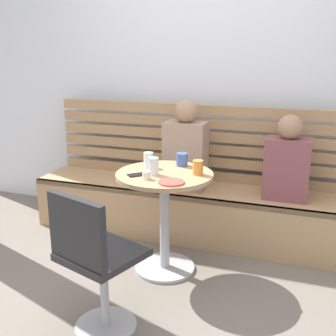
{
  "coord_description": "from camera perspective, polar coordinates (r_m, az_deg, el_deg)",
  "views": [
    {
      "loc": [
        0.97,
        -2.06,
        1.57
      ],
      "look_at": [
        0.01,
        0.66,
        0.75
      ],
      "focal_mm": 45.0,
      "sensor_mm": 36.0,
      "label": 1
    }
  ],
  "objects": [
    {
      "name": "booth_bench",
      "position": [
        3.65,
        2.72,
        -5.79
      ],
      "size": [
        2.7,
        0.52,
        0.44
      ],
      "color": "tan",
      "rests_on": "ground"
    },
    {
      "name": "cup_mug_blue",
      "position": [
        3.08,
        1.91,
        1.16
      ],
      "size": [
        0.08,
        0.08,
        0.09
      ],
      "primitive_type": "cylinder",
      "color": "#3D5B9E",
      "rests_on": "cafe_table"
    },
    {
      "name": "phone_on_table",
      "position": [
        2.87,
        -4.07,
        -0.9
      ],
      "size": [
        0.15,
        0.15,
        0.01
      ],
      "primitive_type": "cube",
      "rotation": [
        0.0,
        0.0,
        2.34
      ],
      "color": "black",
      "rests_on": "cafe_table"
    },
    {
      "name": "ground",
      "position": [
        2.76,
        -4.98,
        -18.82
      ],
      "size": [
        8.0,
        8.0,
        0.0
      ],
      "primitive_type": "plane",
      "color": "#70665B"
    },
    {
      "name": "back_wall",
      "position": [
        3.82,
        4.95,
        14.04
      ],
      "size": [
        5.2,
        0.1,
        2.9
      ],
      "primitive_type": "cube",
      "color": "silver",
      "rests_on": "ground"
    },
    {
      "name": "plate_small",
      "position": [
        2.69,
        0.45,
        -1.93
      ],
      "size": [
        0.17,
        0.17,
        0.01
      ],
      "primitive_type": "cylinder",
      "color": "#DB4C42",
      "rests_on": "cafe_table"
    },
    {
      "name": "cup_glass_tall",
      "position": [
        2.86,
        -1.98,
        0.24
      ],
      "size": [
        0.07,
        0.07,
        0.12
      ],
      "primitive_type": "cylinder",
      "color": "silver",
      "rests_on": "cafe_table"
    },
    {
      "name": "white_chair",
      "position": [
        2.38,
        -9.97,
        -12.1
      ],
      "size": [
        0.51,
        0.51,
        0.85
      ],
      "color": "#ADADB2",
      "rests_on": "ground"
    },
    {
      "name": "person_adult",
      "position": [
        3.46,
        2.41,
        2.51
      ],
      "size": [
        0.34,
        0.22,
        0.74
      ],
      "color": "#9E7F6B",
      "rests_on": "booth_bench"
    },
    {
      "name": "person_child_left",
      "position": [
        3.35,
        15.86,
        0.75
      ],
      "size": [
        0.34,
        0.22,
        0.66
      ],
      "color": "brown",
      "rests_on": "booth_bench"
    },
    {
      "name": "cup_tumbler_orange",
      "position": [
        2.87,
        4.07,
        0.07
      ],
      "size": [
        0.07,
        0.07,
        0.1
      ],
      "primitive_type": "cylinder",
      "color": "orange",
      "rests_on": "cafe_table"
    },
    {
      "name": "cup_water_clear",
      "position": [
        3.04,
        -2.68,
        1.11
      ],
      "size": [
        0.07,
        0.07,
        0.11
      ],
      "primitive_type": "cylinder",
      "color": "white",
      "rests_on": "cafe_table"
    },
    {
      "name": "cafe_table",
      "position": [
        2.98,
        -0.47,
        -4.76
      ],
      "size": [
        0.68,
        0.68,
        0.74
      ],
      "color": "#ADADB2",
      "rests_on": "ground"
    },
    {
      "name": "booth_backrest",
      "position": [
        3.71,
        3.92,
        3.53
      ],
      "size": [
        2.65,
        0.04,
        0.67
      ],
      "color": "#A68157",
      "rests_on": "booth_bench"
    },
    {
      "name": "cup_espresso_small",
      "position": [
        2.77,
        -2.93,
        -0.96
      ],
      "size": [
        0.06,
        0.06,
        0.05
      ],
      "primitive_type": "cylinder",
      "color": "silver",
      "rests_on": "cafe_table"
    }
  ]
}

